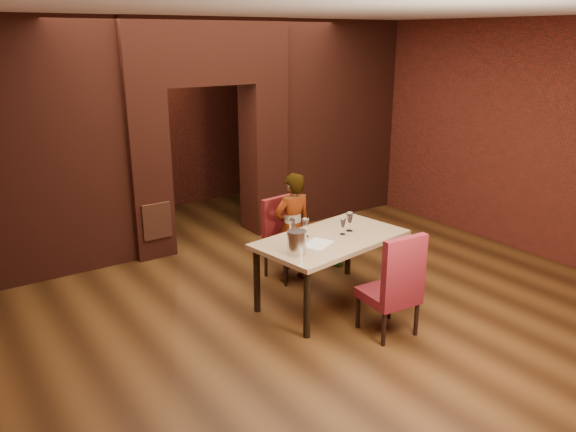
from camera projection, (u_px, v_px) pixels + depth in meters
name	position (u px, v px, depth m)	size (l,w,h in m)	color
floor	(285.00, 285.00, 6.96)	(8.00, 8.00, 0.00)	#492B12
ceiling	(285.00, 11.00, 5.98)	(7.00, 8.00, 0.04)	silver
wall_back	(154.00, 119.00, 9.61)	(7.00, 0.04, 3.20)	maroon
wall_right	(479.00, 131.00, 8.36)	(0.04, 8.00, 3.20)	maroon
pillar_left	(146.00, 174.00, 7.67)	(0.55, 0.55, 2.30)	maroon
pillar_right	(263.00, 158.00, 8.69)	(0.55, 0.55, 2.30)	maroon
lintel	(203.00, 51.00, 7.69)	(2.45, 0.55, 0.90)	maroon
wing_wall_left	(30.00, 153.00, 6.77)	(2.27, 0.35, 3.20)	maroon
wing_wall_right	(335.00, 121.00, 9.32)	(2.27, 0.35, 3.20)	maroon
vent_panel	(157.00, 221.00, 7.62)	(0.40, 0.03, 0.50)	#9B4B2D
rear_door	(135.00, 153.00, 9.52)	(0.90, 0.08, 2.10)	black
rear_door_frame	(136.00, 154.00, 9.49)	(1.02, 0.04, 2.22)	black
dining_table	(330.00, 270.00, 6.42)	(1.70, 0.96, 0.80)	tan
chair_far	(287.00, 239.00, 7.06)	(0.46, 0.46, 1.02)	maroon
chair_near	(389.00, 282.00, 5.72)	(0.50, 0.50, 1.11)	maroon
person_seated	(293.00, 228.00, 6.92)	(0.51, 0.33, 1.39)	white
wine_glass_a	(305.00, 228.00, 6.28)	(0.09, 0.09, 0.21)	white
wine_glass_b	(343.00, 227.00, 6.36)	(0.08, 0.08, 0.19)	white
wine_glass_c	(350.00, 222.00, 6.46)	(0.09, 0.09, 0.22)	white
tasting_sheet	(318.00, 244.00, 6.09)	(0.34, 0.25, 0.00)	silver
wine_bucket	(297.00, 242.00, 5.79)	(0.20, 0.20, 0.25)	silver
water_bottle	(292.00, 230.00, 6.11)	(0.06, 0.06, 0.27)	white
potted_plant	(337.00, 250.00, 7.56)	(0.36, 0.32, 0.40)	#226B1D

